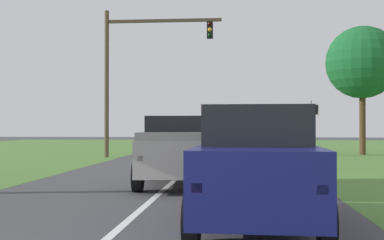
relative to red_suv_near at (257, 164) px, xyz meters
name	(u,v)px	position (x,y,z in m)	size (l,w,h in m)	color
ground_plane	(176,179)	(-2.29, 7.43, -1.06)	(120.00, 120.00, 0.00)	#424244
red_suv_near	(257,164)	(0.00, 0.00, 0.00)	(2.22, 4.75, 2.03)	navy
pickup_truck_lead	(181,150)	(-1.93, 5.66, -0.05)	(2.51, 4.90, 1.98)	#B7B2A8
traffic_light	(135,62)	(-5.88, 18.39, 4.12)	(6.39, 0.40, 8.00)	brown
keep_moving_sign	(311,126)	(2.48, 11.03, 0.65)	(0.60, 0.09, 2.68)	gray
oak_tree_right	(362,63)	(7.06, 22.13, 4.40)	(4.29, 4.29, 7.63)	#4C351E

